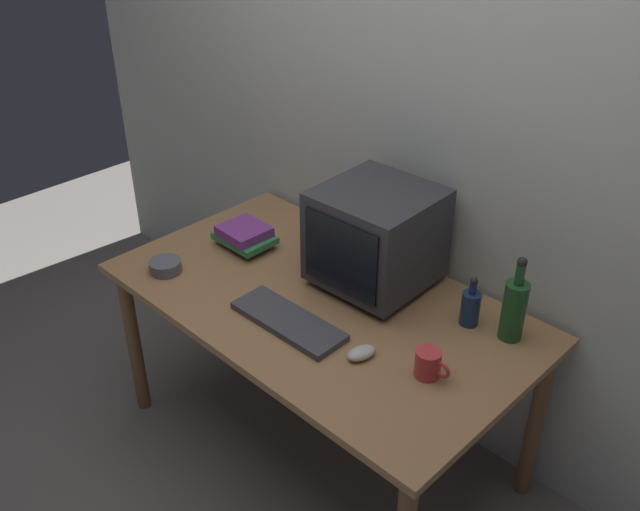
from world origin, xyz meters
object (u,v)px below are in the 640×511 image
bottle_tall (514,308)px  bottle_short (470,307)px  keyboard (288,321)px  mug (429,364)px  computer_mouse (361,353)px  cd_spindle (165,266)px  crt_monitor (376,237)px  book_stack (245,236)px  metal_canister (317,228)px

bottle_tall → bottle_short: 0.15m
keyboard → mug: (0.49, 0.12, 0.03)m
keyboard → computer_mouse: size_ratio=4.20×
mug → cd_spindle: bearing=-168.3°
crt_monitor → bottle_tall: crt_monitor is taller
book_stack → bottle_tall: bearing=12.3°
keyboard → computer_mouse: computer_mouse is taller
computer_mouse → mug: size_ratio=0.83×
book_stack → keyboard: bearing=-25.0°
bottle_tall → mug: size_ratio=2.55×
book_stack → metal_canister: metal_canister is taller
cd_spindle → keyboard: bearing=9.9°
metal_canister → keyboard: bearing=-55.7°
crt_monitor → mug: 0.54m
bottle_tall → book_stack: bearing=-167.7°
crt_monitor → keyboard: 0.43m
keyboard → bottle_tall: size_ratio=1.37×
bottle_tall → metal_canister: (-0.86, -0.02, -0.04)m
bottle_tall → cd_spindle: (-1.13, -0.56, -0.09)m
bottle_short → metal_canister: (-0.73, 0.01, 0.01)m
crt_monitor → book_stack: (-0.53, -0.16, -0.15)m
keyboard → metal_canister: 0.53m
bottle_tall → cd_spindle: size_ratio=2.55×
bottle_tall → bottle_short: bottle_tall is taller
book_stack → metal_canister: bearing=47.2°
keyboard → mug: 0.51m
computer_mouse → book_stack: (-0.78, 0.19, 0.03)m
keyboard → cd_spindle: 0.57m
computer_mouse → bottle_short: 0.41m
computer_mouse → mug: mug is taller
computer_mouse → metal_canister: 0.71m
keyboard → book_stack: book_stack is taller
bottle_short → mug: bottle_short is taller
mug → cd_spindle: 1.08m
keyboard → cd_spindle: (-0.57, -0.10, 0.01)m
crt_monitor → metal_canister: crt_monitor is taller
keyboard → mug: bearing=12.8°
computer_mouse → bottle_short: size_ratio=0.54×
crt_monitor → bottle_short: (0.39, 0.04, -0.12)m
crt_monitor → mug: size_ratio=3.35×
crt_monitor → bottle_short: bearing=5.5°
cd_spindle → crt_monitor: bearing=38.9°
bottle_short → mug: size_ratio=1.54×
cd_spindle → metal_canister: (0.27, 0.54, 0.05)m
crt_monitor → cd_spindle: bearing=-141.1°
crt_monitor → bottle_tall: bearing=7.6°
keyboard → bottle_tall: 0.74m
metal_canister → bottle_tall: bearing=1.5°
cd_spindle → metal_canister: 0.60m
metal_canister → mug: bearing=-21.9°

